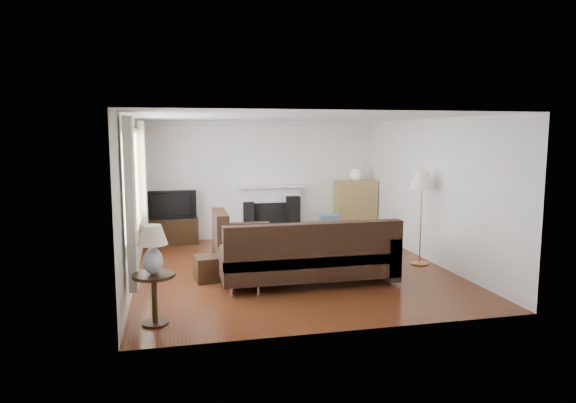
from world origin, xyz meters
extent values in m
cube|color=#572713|center=(0.00, 0.00, 0.00)|extent=(5.10, 5.60, 0.04)
cube|color=white|center=(0.00, 0.00, 2.50)|extent=(5.10, 5.60, 0.04)
cube|color=white|center=(0.00, 2.75, 1.25)|extent=(5.00, 0.04, 2.50)
cube|color=white|center=(0.00, -2.75, 1.25)|extent=(5.00, 0.04, 2.50)
cube|color=white|center=(-2.50, 0.00, 1.25)|extent=(0.04, 5.50, 2.50)
cube|color=white|center=(2.50, 0.00, 1.25)|extent=(0.04, 5.50, 2.50)
cube|color=olive|center=(-2.45, -0.20, 1.55)|extent=(0.12, 2.74, 1.54)
cube|color=beige|center=(-2.40, -1.72, 1.40)|extent=(0.10, 0.35, 2.10)
cube|color=beige|center=(-2.40, 1.32, 1.40)|extent=(0.10, 0.35, 2.10)
cube|color=white|center=(0.15, 2.64, 0.57)|extent=(1.40, 0.26, 1.15)
cube|color=black|center=(-1.94, 2.48, 0.26)|extent=(1.06, 0.48, 0.53)
imported|color=black|center=(-1.94, 2.48, 0.82)|extent=(1.01, 0.13, 0.58)
cube|color=black|center=(-0.34, 2.55, 0.40)|extent=(0.27, 0.30, 0.81)
cube|color=black|center=(0.61, 2.55, 0.46)|extent=(0.31, 0.35, 0.91)
cube|color=#9F814A|center=(2.03, 2.51, 0.61)|extent=(0.89, 0.42, 1.22)
sphere|color=white|center=(2.03, 2.51, 1.35)|extent=(0.26, 0.26, 0.26)
cube|color=black|center=(0.06, -0.79, 0.46)|extent=(2.84, 2.07, 0.92)
cube|color=#9A6B49|center=(0.31, 0.59, 0.23)|extent=(1.35, 1.07, 0.47)
cube|color=black|center=(-1.38, -0.33, 0.19)|extent=(0.50, 0.50, 0.38)
cube|color=#B6783F|center=(2.22, -0.17, 0.80)|extent=(0.48, 0.48, 1.61)
cube|color=black|center=(-2.15, -2.05, 0.31)|extent=(0.49, 0.49, 0.62)
cube|color=silver|center=(-2.15, -2.05, 0.90)|extent=(0.35, 0.35, 0.57)
camera|label=1|loc=(-1.91, -8.08, 2.25)|focal=32.00mm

